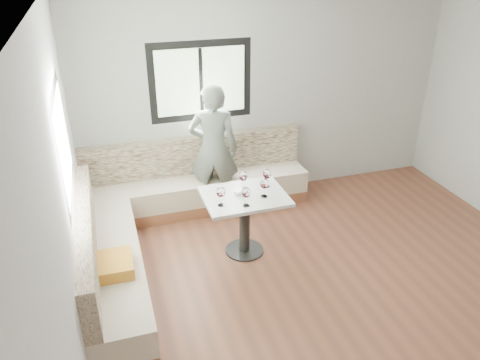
% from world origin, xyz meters
% --- Properties ---
extents(room, '(5.01, 5.01, 2.81)m').
position_xyz_m(room, '(-0.08, 0.08, 1.41)').
color(room, brown).
rests_on(room, ground).
extents(banquette, '(2.90, 2.80, 0.95)m').
position_xyz_m(banquette, '(-1.59, 1.63, 0.33)').
color(banquette, brown).
rests_on(banquette, ground).
extents(table, '(0.90, 0.71, 0.74)m').
position_xyz_m(table, '(-0.77, 1.12, 0.55)').
color(table, black).
rests_on(table, ground).
extents(person, '(0.72, 0.59, 1.71)m').
position_xyz_m(person, '(-0.84, 2.17, 0.86)').
color(person, slate).
rests_on(person, ground).
extents(olive_ramekin, '(0.11, 0.11, 0.04)m').
position_xyz_m(olive_ramekin, '(-0.82, 1.17, 0.76)').
color(olive_ramekin, white).
rests_on(olive_ramekin, table).
extents(wine_glass_a, '(0.10, 0.10, 0.21)m').
position_xyz_m(wine_glass_a, '(-1.07, 0.98, 0.89)').
color(wine_glass_a, white).
rests_on(wine_glass_a, table).
extents(wine_glass_b, '(0.10, 0.10, 0.21)m').
position_xyz_m(wine_glass_b, '(-0.82, 0.89, 0.89)').
color(wine_glass_b, white).
rests_on(wine_glass_b, table).
extents(wine_glass_c, '(0.10, 0.10, 0.21)m').
position_xyz_m(wine_glass_c, '(-0.58, 1.02, 0.89)').
color(wine_glass_c, white).
rests_on(wine_glass_c, table).
extents(wine_glass_d, '(0.10, 0.10, 0.21)m').
position_xyz_m(wine_glass_d, '(-0.74, 1.26, 0.89)').
color(wine_glass_d, white).
rests_on(wine_glass_d, table).
extents(wine_glass_e, '(0.10, 0.10, 0.21)m').
position_xyz_m(wine_glass_e, '(-0.47, 1.23, 0.89)').
color(wine_glass_e, white).
rests_on(wine_glass_e, table).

